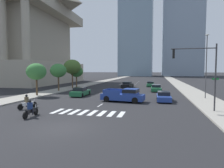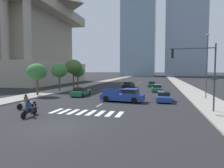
{
  "view_description": "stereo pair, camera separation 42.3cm",
  "coord_description": "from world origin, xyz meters",
  "px_view_note": "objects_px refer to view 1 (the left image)",
  "views": [
    {
      "loc": [
        6.21,
        -12.08,
        3.93
      ],
      "look_at": [
        0.0,
        15.07,
        2.0
      ],
      "focal_mm": 31.5,
      "sensor_mm": 36.0,
      "label": 1
    },
    {
      "loc": [
        6.62,
        -11.98,
        3.93
      ],
      "look_at": [
        0.0,
        15.07,
        2.0
      ],
      "focal_mm": 31.5,
      "sensor_mm": 36.0,
      "label": 2
    }
  ],
  "objects_px": {
    "sedan_blue_3": "(164,97)",
    "street_tree_fourth": "(76,72)",
    "sedan_green_2": "(81,92)",
    "traffic_signal_near": "(199,66)",
    "motorcycle_lead": "(31,110)",
    "sedan_black_4": "(127,85)",
    "motorcycle_trailing": "(27,103)",
    "street_tree_third": "(72,67)",
    "sedan_green_1": "(156,88)",
    "street_tree_nearest": "(36,72)",
    "street_lamp_east": "(206,62)",
    "pickup_truck": "(125,95)",
    "sedan_green_0": "(150,84)",
    "street_tree_second": "(58,71)"
  },
  "relations": [
    {
      "from": "street_tree_third",
      "to": "motorcycle_trailing",
      "type": "bearing_deg",
      "value": -77.45
    },
    {
      "from": "sedan_green_0",
      "to": "sedan_green_2",
      "type": "distance_m",
      "value": 22.81
    },
    {
      "from": "pickup_truck",
      "to": "sedan_blue_3",
      "type": "height_order",
      "value": "pickup_truck"
    },
    {
      "from": "motorcycle_lead",
      "to": "street_lamp_east",
      "type": "relative_size",
      "value": 0.26
    },
    {
      "from": "sedan_green_2",
      "to": "street_lamp_east",
      "type": "relative_size",
      "value": 0.53
    },
    {
      "from": "sedan_green_1",
      "to": "sedan_black_4",
      "type": "xyz_separation_m",
      "value": [
        -6.38,
        6.39,
        0.04
      ]
    },
    {
      "from": "pickup_truck",
      "to": "street_tree_third",
      "type": "bearing_deg",
      "value": 140.21
    },
    {
      "from": "motorcycle_lead",
      "to": "street_tree_fourth",
      "type": "xyz_separation_m",
      "value": [
        -7.44,
        27.24,
        3.09
      ]
    },
    {
      "from": "sedan_green_2",
      "to": "street_tree_fourth",
      "type": "height_order",
      "value": "street_tree_fourth"
    },
    {
      "from": "sedan_black_4",
      "to": "street_tree_second",
      "type": "height_order",
      "value": "street_tree_second"
    },
    {
      "from": "traffic_signal_near",
      "to": "street_tree_fourth",
      "type": "xyz_separation_m",
      "value": [
        -21.67,
        21.87,
        -0.72
      ]
    },
    {
      "from": "sedan_green_1",
      "to": "street_tree_fourth",
      "type": "relative_size",
      "value": 0.96
    },
    {
      "from": "sedan_green_2",
      "to": "motorcycle_trailing",
      "type": "bearing_deg",
      "value": 171.56
    },
    {
      "from": "motorcycle_lead",
      "to": "pickup_truck",
      "type": "xyz_separation_m",
      "value": [
        6.47,
        9.75,
        0.23
      ]
    },
    {
      "from": "street_lamp_east",
      "to": "sedan_blue_3",
      "type": "bearing_deg",
      "value": -152.99
    },
    {
      "from": "sedan_blue_3",
      "to": "sedan_green_1",
      "type": "bearing_deg",
      "value": -175.78
    },
    {
      "from": "motorcycle_trailing",
      "to": "sedan_green_1",
      "type": "relative_size",
      "value": 0.47
    },
    {
      "from": "motorcycle_lead",
      "to": "sedan_green_1",
      "type": "xyz_separation_m",
      "value": [
        10.25,
        23.2,
        0.0
      ]
    },
    {
      "from": "sedan_blue_3",
      "to": "street_tree_fourth",
      "type": "distance_m",
      "value": 24.65
    },
    {
      "from": "motorcycle_lead",
      "to": "sedan_black_4",
      "type": "xyz_separation_m",
      "value": [
        3.87,
        29.59,
        0.04
      ]
    },
    {
      "from": "motorcycle_lead",
      "to": "street_tree_second",
      "type": "height_order",
      "value": "street_tree_second"
    },
    {
      "from": "traffic_signal_near",
      "to": "sedan_green_1",
      "type": "bearing_deg",
      "value": -77.42
    },
    {
      "from": "motorcycle_trailing",
      "to": "street_tree_nearest",
      "type": "relative_size",
      "value": 0.44
    },
    {
      "from": "sedan_green_2",
      "to": "sedan_blue_3",
      "type": "bearing_deg",
      "value": -101.38
    },
    {
      "from": "motorcycle_trailing",
      "to": "street_lamp_east",
      "type": "distance_m",
      "value": 22.89
    },
    {
      "from": "motorcycle_lead",
      "to": "street_tree_second",
      "type": "bearing_deg",
      "value": 16.87
    },
    {
      "from": "sedan_black_4",
      "to": "street_tree_fourth",
      "type": "relative_size",
      "value": 0.99
    },
    {
      "from": "sedan_green_1",
      "to": "street_tree_second",
      "type": "bearing_deg",
      "value": -78.44
    },
    {
      "from": "motorcycle_lead",
      "to": "sedan_green_1",
      "type": "bearing_deg",
      "value": -28.53
    },
    {
      "from": "sedan_blue_3",
      "to": "sedan_black_4",
      "type": "xyz_separation_m",
      "value": [
        -7.39,
        18.11,
        0.06
      ]
    },
    {
      "from": "street_tree_fourth",
      "to": "motorcycle_lead",
      "type": "bearing_deg",
      "value": -74.72
    },
    {
      "from": "pickup_truck",
      "to": "sedan_green_0",
      "type": "relative_size",
      "value": 1.21
    },
    {
      "from": "street_tree_nearest",
      "to": "street_tree_fourth",
      "type": "distance_m",
      "value": 15.23
    },
    {
      "from": "pickup_truck",
      "to": "street_tree_fourth",
      "type": "bearing_deg",
      "value": 136.34
    },
    {
      "from": "traffic_signal_near",
      "to": "street_tree_nearest",
      "type": "bearing_deg",
      "value": -17.03
    },
    {
      "from": "pickup_truck",
      "to": "street_lamp_east",
      "type": "distance_m",
      "value": 12.12
    },
    {
      "from": "street_tree_nearest",
      "to": "street_tree_second",
      "type": "bearing_deg",
      "value": 90.0
    },
    {
      "from": "motorcycle_lead",
      "to": "street_tree_nearest",
      "type": "distance_m",
      "value": 14.47
    },
    {
      "from": "street_tree_nearest",
      "to": "sedan_green_2",
      "type": "bearing_deg",
      "value": 15.96
    },
    {
      "from": "street_tree_third",
      "to": "sedan_green_2",
      "type": "bearing_deg",
      "value": -60.34
    },
    {
      "from": "sedan_green_2",
      "to": "traffic_signal_near",
      "type": "distance_m",
      "value": 17.89
    },
    {
      "from": "motorcycle_lead",
      "to": "sedan_black_4",
      "type": "distance_m",
      "value": 29.84
    },
    {
      "from": "sedan_blue_3",
      "to": "street_lamp_east",
      "type": "bearing_deg",
      "value": 116.29
    },
    {
      "from": "sedan_black_4",
      "to": "street_tree_second",
      "type": "distance_m",
      "value": 15.96
    },
    {
      "from": "traffic_signal_near",
      "to": "sedan_green_0",
      "type": "bearing_deg",
      "value": -79.54
    },
    {
      "from": "sedan_black_4",
      "to": "traffic_signal_near",
      "type": "distance_m",
      "value": 26.61
    },
    {
      "from": "pickup_truck",
      "to": "sedan_blue_3",
      "type": "distance_m",
      "value": 5.1
    },
    {
      "from": "motorcycle_trailing",
      "to": "sedan_green_2",
      "type": "relative_size",
      "value": 0.47
    },
    {
      "from": "pickup_truck",
      "to": "street_tree_second",
      "type": "relative_size",
      "value": 1.1
    },
    {
      "from": "traffic_signal_near",
      "to": "street_tree_second",
      "type": "height_order",
      "value": "traffic_signal_near"
    }
  ]
}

